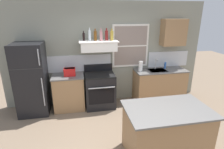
# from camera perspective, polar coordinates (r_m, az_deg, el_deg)

# --- Properties ---
(back_wall) EXTENTS (5.40, 0.11, 2.70)m
(back_wall) POSITION_cam_1_polar(r_m,az_deg,el_deg) (4.96, -1.33, 6.56)
(back_wall) COLOR gray
(back_wall) RESTS_ON ground_plane
(refrigerator) EXTENTS (0.70, 0.72, 1.75)m
(refrigerator) POSITION_cam_1_polar(r_m,az_deg,el_deg) (4.79, -23.87, -1.47)
(refrigerator) COLOR black
(refrigerator) RESTS_ON ground_plane
(counter_left_of_stove) EXTENTS (0.79, 0.63, 0.91)m
(counter_left_of_stove) POSITION_cam_1_polar(r_m,az_deg,el_deg) (4.87, -13.28, -5.30)
(counter_left_of_stove) COLOR #9E754C
(counter_left_of_stove) RESTS_ON ground_plane
(toaster) EXTENTS (0.30, 0.20, 0.19)m
(toaster) POSITION_cam_1_polar(r_m,az_deg,el_deg) (4.65, -13.10, 0.85)
(toaster) COLOR red
(toaster) RESTS_ON counter_left_of_stove
(stove_range) EXTENTS (0.76, 0.69, 1.09)m
(stove_range) POSITION_cam_1_polar(r_m,az_deg,el_deg) (4.85, -3.81, -4.79)
(stove_range) COLOR black
(stove_range) RESTS_ON ground_plane
(range_hood_shelf) EXTENTS (0.96, 0.52, 0.24)m
(range_hood_shelf) POSITION_cam_1_polar(r_m,az_deg,el_deg) (4.61, -4.28, 9.01)
(range_hood_shelf) COLOR white
(bottle_balsamic_dark) EXTENTS (0.06, 0.06, 0.24)m
(bottle_balsamic_dark) POSITION_cam_1_polar(r_m,az_deg,el_deg) (4.61, -8.85, 11.63)
(bottle_balsamic_dark) COLOR black
(bottle_balsamic_dark) RESTS_ON range_hood_shelf
(bottle_clear_tall) EXTENTS (0.06, 0.06, 0.32)m
(bottle_clear_tall) POSITION_cam_1_polar(r_m,az_deg,el_deg) (4.54, -7.01, 12.03)
(bottle_clear_tall) COLOR silver
(bottle_clear_tall) RESTS_ON range_hood_shelf
(bottle_amber_wine) EXTENTS (0.07, 0.07, 0.29)m
(bottle_amber_wine) POSITION_cam_1_polar(r_m,az_deg,el_deg) (4.59, -5.26, 12.02)
(bottle_amber_wine) COLOR brown
(bottle_amber_wine) RESTS_ON range_hood_shelf
(bottle_rose_pink) EXTENTS (0.07, 0.07, 0.30)m
(bottle_rose_pink) POSITION_cam_1_polar(r_m,az_deg,el_deg) (4.56, -3.44, 12.03)
(bottle_rose_pink) COLOR #C67F84
(bottle_rose_pink) RESTS_ON range_hood_shelf
(bottle_red_label_wine) EXTENTS (0.07, 0.07, 0.30)m
(bottle_red_label_wine) POSITION_cam_1_polar(r_m,az_deg,el_deg) (4.63, -1.71, 12.19)
(bottle_red_label_wine) COLOR maroon
(bottle_red_label_wine) RESTS_ON range_hood_shelf
(bottle_champagne_gold_foil) EXTENTS (0.08, 0.08, 0.29)m
(bottle_champagne_gold_foil) POSITION_cam_1_polar(r_m,az_deg,el_deg) (4.62, -0.05, 12.12)
(bottle_champagne_gold_foil) COLOR #B29333
(bottle_champagne_gold_foil) RESTS_ON range_hood_shelf
(counter_right_with_sink) EXTENTS (1.43, 0.63, 0.91)m
(counter_right_with_sink) POSITION_cam_1_polar(r_m,az_deg,el_deg) (5.35, 14.54, -3.19)
(counter_right_with_sink) COLOR #9E754C
(counter_right_with_sink) RESTS_ON ground_plane
(sink_faucet) EXTENTS (0.03, 0.17, 0.28)m
(sink_faucet) POSITION_cam_1_polar(r_m,az_deg,el_deg) (5.20, 13.65, 3.55)
(sink_faucet) COLOR silver
(sink_faucet) RESTS_ON counter_right_with_sink
(paper_towel_roll) EXTENTS (0.11, 0.11, 0.27)m
(paper_towel_roll) POSITION_cam_1_polar(r_m,az_deg,el_deg) (4.94, 8.96, 2.60)
(paper_towel_roll) COLOR white
(paper_towel_roll) RESTS_ON counter_right_with_sink
(dish_soap_bottle) EXTENTS (0.06, 0.06, 0.18)m
(dish_soap_bottle) POSITION_cam_1_polar(r_m,az_deg,el_deg) (5.34, 16.31, 2.78)
(dish_soap_bottle) COLOR blue
(dish_soap_bottle) RESTS_ON counter_right_with_sink
(kitchen_island) EXTENTS (1.40, 0.90, 0.91)m
(kitchen_island) POSITION_cam_1_polar(r_m,az_deg,el_deg) (3.41, 16.34, -16.84)
(kitchen_island) COLOR #9E754C
(kitchen_island) RESTS_ON ground_plane
(upper_cabinet_right) EXTENTS (0.64, 0.32, 0.70)m
(upper_cabinet_right) POSITION_cam_1_polar(r_m,az_deg,el_deg) (5.29, 18.70, 12.37)
(upper_cabinet_right) COLOR #9E754C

